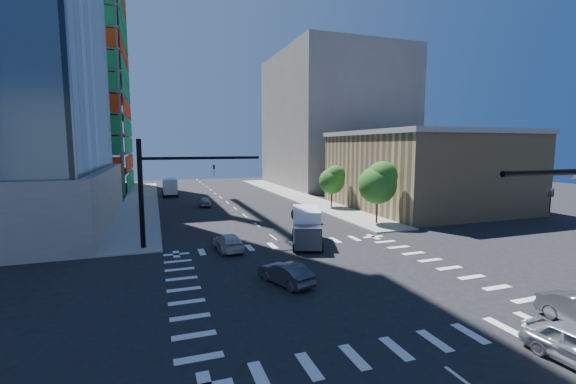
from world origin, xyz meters
name	(u,v)px	position (x,y,z in m)	size (l,w,h in m)	color
ground	(327,278)	(0.00, 0.00, 0.00)	(160.00, 160.00, 0.00)	black
road_markings	(327,278)	(0.00, 0.00, 0.01)	(20.00, 20.00, 0.01)	silver
sidewalk_ne	(295,195)	(12.50, 40.00, 0.07)	(5.00, 60.00, 0.15)	gray
sidewalk_nw	(141,202)	(-12.50, 40.00, 0.07)	(5.00, 60.00, 0.15)	gray
construction_building	(52,59)	(-27.41, 61.93, 24.61)	(25.16, 34.50, 70.60)	slate
commercial_building	(424,170)	(25.00, 22.00, 5.31)	(20.50, 22.50, 10.60)	#A0895D
bg_building_ne	(333,121)	(27.00, 55.00, 14.00)	(24.00, 30.00, 28.00)	slate
signal_mast_nw	(160,183)	(-10.00, 11.50, 5.49)	(10.20, 0.40, 9.00)	black
tree_south	(379,182)	(12.63, 13.90, 4.69)	(4.16, 4.16, 6.82)	#382316
tree_north	(333,179)	(12.93, 25.90, 3.99)	(3.54, 3.52, 5.78)	#382316
car_nb_far	(306,215)	(5.79, 18.18, 0.72)	(2.39, 5.19, 1.44)	black
car_sb_near	(228,242)	(-4.84, 8.92, 0.68)	(1.90, 4.66, 1.35)	silver
car_sb_mid	(205,202)	(-3.69, 33.15, 0.68)	(1.60, 3.98, 1.36)	#989A9F
car_sb_cross	(286,273)	(-2.92, -0.12, 0.69)	(1.45, 4.16, 1.37)	#424246
box_truck_near	(307,230)	(1.92, 8.33, 1.36)	(4.31, 6.34, 3.06)	black
box_truck_far	(170,188)	(-7.94, 47.01, 1.32)	(2.44, 5.69, 2.98)	black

